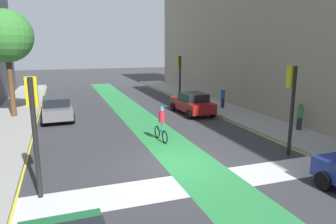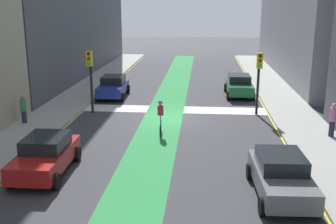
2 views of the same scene
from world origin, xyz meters
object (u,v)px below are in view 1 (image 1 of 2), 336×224
(car_red_right_far, at_px, (192,103))
(pedestrian_sidewalk_right_a, at_px, (300,116))
(traffic_signal_near_right, at_px, (292,93))
(cyclist_in_lane, at_px, (161,123))
(street_tree_near, at_px, (6,36))
(pedestrian_sidewalk_right_b, at_px, (223,97))
(car_grey_left_far, at_px, (57,108))
(traffic_signal_near_left, at_px, (33,114))
(traffic_signal_far_right, at_px, (179,70))

(car_red_right_far, bearing_deg, pedestrian_sidewalk_right_a, -59.84)
(traffic_signal_near_right, xyz_separation_m, cyclist_in_lane, (-4.79, 3.81, -1.85))
(street_tree_near, bearing_deg, car_red_right_far, -13.11)
(traffic_signal_near_right, relative_size, pedestrian_sidewalk_right_a, 2.55)
(pedestrian_sidewalk_right_b, bearing_deg, car_grey_left_far, 177.72)
(traffic_signal_near_right, xyz_separation_m, car_red_right_far, (-0.59, 9.40, -2.02))
(traffic_signal_near_left, distance_m, street_tree_near, 13.30)
(traffic_signal_far_right, height_order, pedestrian_sidewalk_right_a, traffic_signal_far_right)
(car_red_right_far, relative_size, pedestrian_sidewalk_right_b, 2.62)
(car_grey_left_far, bearing_deg, street_tree_near, 150.76)
(car_grey_left_far, height_order, cyclist_in_lane, cyclist_in_lane)
(street_tree_near, bearing_deg, traffic_signal_near_right, -43.90)
(street_tree_near, bearing_deg, pedestrian_sidewalk_right_a, -30.49)
(cyclist_in_lane, relative_size, pedestrian_sidewalk_right_a, 1.18)
(pedestrian_sidewalk_right_a, bearing_deg, traffic_signal_far_right, 103.90)
(car_red_right_far, relative_size, pedestrian_sidewalk_right_a, 2.69)
(car_red_right_far, height_order, cyclist_in_lane, cyclist_in_lane)
(traffic_signal_far_right, relative_size, pedestrian_sidewalk_right_b, 2.49)
(traffic_signal_near_right, height_order, traffic_signal_near_left, traffic_signal_near_right)
(traffic_signal_near_left, relative_size, traffic_signal_far_right, 0.97)
(traffic_signal_far_right, xyz_separation_m, pedestrian_sidewalk_right_a, (2.87, -11.58, -1.89))
(traffic_signal_near_left, relative_size, pedestrian_sidewalk_right_b, 2.42)
(cyclist_in_lane, bearing_deg, car_grey_left_far, 126.81)
(pedestrian_sidewalk_right_b, height_order, street_tree_near, street_tree_near)
(car_grey_left_far, distance_m, cyclist_in_lane, 8.55)
(car_red_right_far, xyz_separation_m, cyclist_in_lane, (-4.20, -5.59, 0.17))
(pedestrian_sidewalk_right_b, bearing_deg, cyclist_in_lane, -138.23)
(car_grey_left_far, relative_size, pedestrian_sidewalk_right_b, 2.64)
(traffic_signal_near_left, height_order, cyclist_in_lane, traffic_signal_near_left)
(traffic_signal_near_right, height_order, street_tree_near, street_tree_near)
(car_grey_left_far, bearing_deg, traffic_signal_near_right, -47.08)
(cyclist_in_lane, bearing_deg, traffic_signal_near_left, -142.03)
(car_grey_left_far, relative_size, car_red_right_far, 1.01)
(car_red_right_far, height_order, street_tree_near, street_tree_near)
(traffic_signal_near_right, distance_m, car_grey_left_far, 14.69)
(traffic_signal_near_left, bearing_deg, pedestrian_sidewalk_right_b, 40.14)
(traffic_signal_near_left, relative_size, street_tree_near, 0.55)
(traffic_signal_near_left, bearing_deg, car_red_right_far, 45.44)
(cyclist_in_lane, height_order, pedestrian_sidewalk_right_b, cyclist_in_lane)
(cyclist_in_lane, bearing_deg, pedestrian_sidewalk_right_a, -6.85)
(car_grey_left_far, distance_m, pedestrian_sidewalk_right_a, 15.28)
(car_red_right_far, xyz_separation_m, pedestrian_sidewalk_right_a, (3.81, -6.55, 0.14))
(traffic_signal_near_right, relative_size, car_grey_left_far, 0.94)
(traffic_signal_near_left, height_order, car_grey_left_far, traffic_signal_near_left)
(car_grey_left_far, xyz_separation_m, cyclist_in_lane, (5.12, -6.85, 0.17))
(cyclist_in_lane, relative_size, pedestrian_sidewalk_right_b, 1.15)
(pedestrian_sidewalk_right_a, height_order, pedestrian_sidewalk_right_b, pedestrian_sidewalk_right_b)
(traffic_signal_near_right, bearing_deg, street_tree_near, 136.10)
(car_grey_left_far, bearing_deg, car_red_right_far, -7.69)
(traffic_signal_far_right, xyz_separation_m, cyclist_in_lane, (-5.14, -10.62, -1.87))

